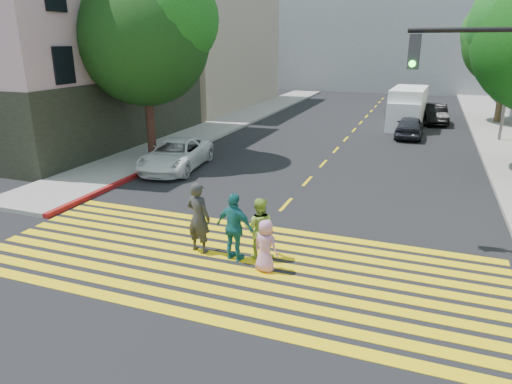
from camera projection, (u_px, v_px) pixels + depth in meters
The scene contains 20 objects.
ground at pixel (211, 287), 10.64m from camera, with size 120.00×120.00×0.00m, color black.
sidewalk_left at pixel (238, 119), 33.00m from camera, with size 3.00×40.00×0.15m, color gray.
curb_red at pixel (121, 182), 18.25m from camera, with size 0.20×8.00×0.16m, color maroon.
crosswalk at pixel (233, 263), 11.78m from camera, with size 13.40×5.30×0.01m.
lane_line at pixel (357, 126), 30.64m from camera, with size 0.12×34.40×0.01m.
building_left_pink at pixel (42, 58), 25.19m from camera, with size 12.10×14.10×11.00m.
building_left_tan at pixel (184, 46), 39.28m from camera, with size 12.00×16.00×10.00m, color tan.
backdrop_block at pixel (396, 36), 51.42m from camera, with size 30.00×8.00×12.00m, color gray.
tree_left at pixel (146, 32), 20.76m from camera, with size 6.61×6.02×8.65m.
tree_right_far at pixel (512, 36), 29.75m from camera, with size 7.38×7.05×8.52m.
pedestrian_man at pixel (199, 218), 12.14m from camera, with size 0.72×0.47×1.97m, color #2B2B2C.
pedestrian_woman at pixel (259, 228), 11.86m from camera, with size 0.80×0.63×1.65m, color #94BE42.
pedestrian_child at pixel (265, 246), 11.20m from camera, with size 0.66×0.43×1.35m, color #C57FA8.
pedestrian_extra at pixel (235, 227), 11.68m from camera, with size 1.07×0.45×1.82m, color #1B686E.
white_sedan at pixel (176, 155), 20.22m from camera, with size 2.17×4.70×1.31m, color white.
dark_car_near at pixel (410, 127), 26.90m from camera, with size 1.52×3.78×1.29m, color black.
silver_car at pixel (417, 107), 35.00m from camera, with size 1.83×4.51×1.31m, color gray.
dark_car_parked at pixel (435, 114), 31.43m from camera, with size 1.41×4.05×1.34m, color black.
white_van at pixel (407, 109), 29.91m from camera, with size 2.29×5.49×2.54m.
street_lamp at pixel (511, 45), 24.22m from camera, with size 2.07×0.36×9.14m.
Camera 1 is at (4.28, -8.44, 5.46)m, focal length 32.00 mm.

